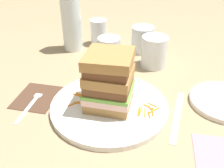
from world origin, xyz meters
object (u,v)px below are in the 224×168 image
Objects in this scene: napkin_pink at (217,153)px; side_plate at (224,102)px; empty_tumbler_1 at (109,49)px; empty_tumbler_2 at (143,39)px; juice_glass at (154,53)px; main_plate at (110,106)px; napkin_dark at (37,97)px; fork at (33,101)px; water_bottle at (70,11)px; sandwich at (110,81)px; empty_tumbler_0 at (99,32)px; knife at (177,117)px.

side_plate is at bearing 76.10° from napkin_pink.
empty_tumbler_1 is 0.14m from empty_tumbler_2.
empty_tumbler_2 reaches higher than napkin_pink.
juice_glass is at bearing 138.19° from side_plate.
main_plate reaches higher than napkin_dark.
napkin_dark is 0.74× the size of fork.
empty_tumbler_1 is (0.15, -0.06, -0.10)m from water_bottle.
juice_glass is 0.56× the size of side_plate.
empty_tumbler_2 is (0.05, 0.35, -0.04)m from sandwich.
empty_tumbler_0 is 0.14m from empty_tumbler_1.
knife is 2.55× the size of empty_tumbler_1.
fork is at bearing -178.65° from knife.
fork is at bearing -176.63° from main_plate.
main_plate is at bearing 3.37° from fork.
water_bottle is at bearing 153.06° from side_plate.
empty_tumbler_2 is 0.37m from side_plate.
empty_tumbler_1 is at bearing 59.58° from napkin_dark.
water_bottle is 3.50× the size of empty_tumbler_2.
fork is at bearing -176.62° from sandwich.
main_plate is 1.45× the size of knife.
side_plate is (0.49, 0.07, 0.01)m from napkin_dark.
main_plate is 0.30m from side_plate.
empty_tumbler_0 is (0.08, 0.37, 0.05)m from napkin_dark.
empty_tumbler_0 is 1.06× the size of empty_tumbler_2.
side_plate is (0.49, -0.25, -0.13)m from water_bottle.
empty_tumbler_0 is at bearing 126.55° from napkin_pink.
juice_glass is 0.26m from side_plate.
sandwich is at bearing -2.97° from napkin_dark.
sandwich reaches higher than napkin_dark.
main_plate reaches higher than side_plate.
empty_tumbler_1 is at bearing 174.59° from juice_glass.
main_plate reaches higher than fork.
water_bottle is at bearing -143.60° from empty_tumbler_0.
empty_tumbler_1 is at bearing 101.58° from sandwich.
main_plate is 2.38× the size of napkin_dark.
empty_tumbler_2 reaches higher than side_plate.
empty_tumbler_1 is (0.15, 0.25, 0.04)m from napkin_dark.
empty_tumbler_0 is at bearing 142.78° from side_plate.
water_bottle reaches higher than juice_glass.
water_bottle reaches higher than knife.
sandwich reaches higher than empty_tumbler_0.
sandwich is 0.31m from side_plate.
empty_tumbler_0 is 0.51m from side_plate.
empty_tumbler_1 reaches higher than main_plate.
napkin_dark is 1.24× the size of napkin_pink.
water_bottle is at bearing -172.80° from empty_tumbler_2.
empty_tumbler_0 is (-0.12, 0.38, 0.04)m from main_plate.
empty_tumbler_0 is at bearing 147.49° from juice_glass.
empty_tumbler_1 is at bearing 101.63° from main_plate.
juice_glass reaches higher than napkin_dark.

